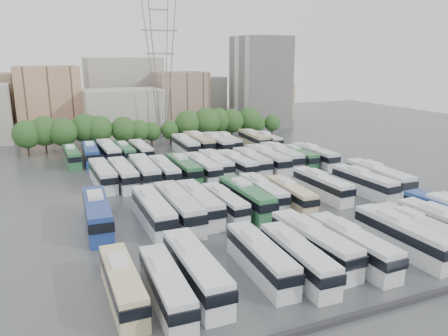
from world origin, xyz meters
name	(u,v)px	position (x,y,z in m)	size (l,w,h in m)	color
ground	(237,195)	(0.00, 0.00, 0.00)	(220.00, 220.00, 0.00)	#424447
parapet	(398,304)	(0.00, -33.00, 0.25)	(56.00, 0.50, 0.50)	#2D2D30
tree_line	(154,126)	(-2.13, 42.11, 4.62)	(64.52, 8.21, 8.42)	black
city_buildings	(110,101)	(-7.46, 71.86, 7.87)	(102.00, 35.00, 20.00)	#9E998E
apartment_tower	(260,82)	(34.00, 58.00, 13.00)	(14.00, 14.00, 26.00)	silver
electricity_pylon	(161,64)	(2.00, 50.00, 18.66)	(9.00, 6.91, 33.83)	slate
bus_r0_s0	(122,284)	(-21.54, -23.10, 1.74)	(2.51, 11.29, 3.54)	beige
bus_r0_s1	(166,286)	(-18.18, -24.92, 1.76)	(2.83, 11.49, 3.58)	silver
bus_r0_s2	(196,270)	(-14.99, -23.47, 1.95)	(2.84, 12.66, 3.97)	silver
bus_r0_s4	(261,257)	(-8.25, -23.34, 1.83)	(3.06, 11.99, 3.73)	silver
bus_r0_s5	(298,258)	(-4.96, -24.79, 1.82)	(3.07, 11.92, 3.71)	silver
bus_r0_s6	(314,243)	(-1.70, -22.75, 1.94)	(3.33, 12.70, 3.95)	silver
bus_r0_s7	(352,245)	(1.75, -24.58, 1.87)	(2.93, 12.18, 3.80)	silver
bus_r0_s9	(403,235)	(8.29, -24.85, 1.93)	(3.04, 12.57, 3.92)	silver
bus_r0_s10	(418,229)	(11.46, -23.94, 1.76)	(2.86, 11.49, 3.58)	silver
bus_r0_s11	(447,227)	(14.74, -25.00, 1.94)	(3.23, 12.68, 3.95)	silver
bus_r1_s0	(97,213)	(-21.35, -5.06, 2.01)	(3.51, 13.20, 4.10)	navy
bus_r1_s2	(153,211)	(-14.80, -6.95, 1.99)	(2.84, 12.95, 4.06)	silver
bus_r1_s3	(178,207)	(-11.55, -7.04, 2.08)	(3.06, 13.51, 4.23)	silver
bus_r1_s4	(199,203)	(-8.41, -6.13, 1.93)	(2.79, 12.51, 3.92)	silver
bus_r1_s5	(224,203)	(-5.04, -6.80, 1.69)	(2.71, 11.05, 3.45)	silver
bus_r1_s6	(246,197)	(-1.71, -6.55, 1.95)	(3.01, 12.72, 3.97)	#2F6F42
bus_r1_s7	(263,192)	(1.64, -5.08, 1.81)	(2.90, 11.80, 3.68)	silver
bus_r1_s8	(290,194)	(4.94, -7.21, 1.73)	(2.88, 11.32, 3.52)	beige
bus_r1_s10	(322,185)	(11.42, -5.58, 1.84)	(2.92, 12.04, 3.76)	silver
bus_r1_s12	(364,182)	(18.21, -6.91, 1.88)	(3.21, 12.30, 3.83)	silver
bus_r1_s13	(378,178)	(21.61, -6.19, 2.08)	(3.39, 13.58, 4.23)	silver
bus_r2_s1	(103,175)	(-18.18, 13.13, 1.92)	(3.11, 12.53, 3.91)	silver
bus_r2_s2	(123,174)	(-15.05, 12.26, 1.95)	(3.01, 12.68, 3.96)	silver
bus_r2_s3	(144,171)	(-11.54, 12.05, 2.05)	(3.23, 13.41, 4.19)	silver
bus_r2_s4	(164,171)	(-8.25, 11.75, 1.87)	(2.76, 12.19, 3.82)	silver
bus_r2_s5	(183,169)	(-4.87, 11.61, 1.95)	(2.82, 12.66, 3.97)	#2D6A3B
bus_r2_s6	(202,168)	(-1.64, 11.15, 1.91)	(2.96, 12.43, 3.88)	silver
bus_r2_s7	(216,164)	(1.50, 12.64, 1.90)	(3.21, 12.43, 3.87)	silver
bus_r2_s8	(236,164)	(4.86, 11.18, 1.88)	(3.25, 12.32, 3.83)	silver
bus_r2_s9	(252,162)	(8.23, 11.68, 1.91)	(3.25, 12.52, 3.90)	silver
bus_r2_s10	(267,159)	(11.39, 11.61, 2.07)	(3.13, 13.46, 4.21)	silver
bus_r2_s11	(281,157)	(14.87, 12.58, 2.07)	(3.61, 13.57, 4.22)	silver
bus_r2_s12	(297,157)	(18.28, 12.32, 1.81)	(2.68, 11.77, 3.69)	#2C6839
bus_r2_s13	(314,156)	(21.49, 11.27, 1.92)	(3.03, 12.50, 3.90)	silver
bus_r3_s0	(72,156)	(-21.69, 30.30, 1.73)	(2.87, 11.32, 3.53)	#2B653A
bus_r3_s1	(91,153)	(-18.14, 30.40, 1.88)	(3.11, 12.29, 3.83)	navy
bus_r3_s2	(109,152)	(-14.69, 30.04, 1.98)	(3.30, 12.94, 4.03)	silver
bus_r3_s3	(124,152)	(-11.49, 30.19, 1.70)	(2.81, 11.13, 3.47)	#2E6B41
bus_r3_s4	(141,151)	(-8.20, 29.67, 1.77)	(2.83, 11.54, 3.60)	silver
bus_r3_s7	(185,145)	(1.54, 30.19, 1.97)	(3.08, 12.83, 4.01)	silver
bus_r3_s8	(199,143)	(4.92, 31.14, 2.08)	(3.08, 13.55, 4.24)	tan
bus_r3_s9	(216,144)	(8.21, 29.02, 2.02)	(3.45, 13.21, 4.11)	silver
bus_r3_s10	(227,142)	(11.50, 30.61, 1.84)	(2.98, 12.01, 3.74)	silver
bus_r3_s12	(253,139)	(18.16, 30.79, 1.91)	(3.33, 12.50, 3.89)	#C2B485
bus_r3_s13	(268,140)	(21.42, 29.89, 1.67)	(2.61, 10.92, 3.41)	silver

